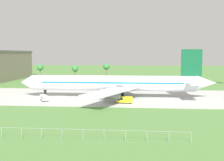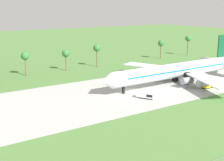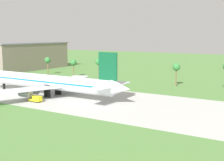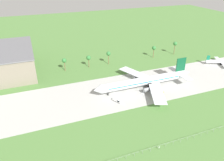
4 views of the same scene
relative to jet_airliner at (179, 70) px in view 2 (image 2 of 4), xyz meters
The scene contains 6 objects.
ground_plane 23.12m from the jet_airliner, behind, with size 600.00×600.00×0.00m, color #517F3D.
taxiway_strip 23.12m from the jet_airliner, behind, with size 320.00×44.00×0.02m.
jet_airliner is the anchor object (origin of this frame).
baggage_tug 26.59m from the jet_airliner, 159.32° to the right, with size 4.70×6.24×1.84m.
fuel_truck 12.86m from the jet_airliner, 73.69° to the right, with size 5.29×2.07×2.20m.
palm_tree_row 48.03m from the jet_airliner, 87.43° to the left, with size 106.73×3.60×12.39m.
Camera 2 is at (-67.90, -88.48, 30.46)m, focal length 50.00 mm.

